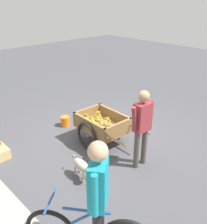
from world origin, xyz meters
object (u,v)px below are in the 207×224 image
object	(u,v)px
fruit_cart	(102,125)
dog	(82,166)
vendor_person	(142,123)
cyclist_person	(98,192)
plastic_bucket	(65,121)

from	to	relation	value
fruit_cart	dog	xyz separation A→B (m)	(-0.69, 1.14, -0.17)
vendor_person	dog	bearing A→B (deg)	67.04
fruit_cart	cyclist_person	distance (m)	2.90
dog	cyclist_person	bearing A→B (deg)	147.86
fruit_cart	plastic_bucket	distance (m)	1.29
cyclist_person	dog	bearing A→B (deg)	-32.14
vendor_person	dog	xyz separation A→B (m)	(0.46, 1.09, -0.67)
cyclist_person	plastic_bucket	distance (m)	3.88
plastic_bucket	cyclist_person	bearing A→B (deg)	150.32
plastic_bucket	dog	bearing A→B (deg)	152.11
cyclist_person	fruit_cart	bearing A→B (deg)	-44.37
vendor_person	plastic_bucket	world-z (taller)	vendor_person
fruit_cart	dog	distance (m)	1.35
vendor_person	cyclist_person	xyz separation A→B (m)	(-0.88, 1.93, 0.10)
fruit_cart	plastic_bucket	world-z (taller)	fruit_cart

